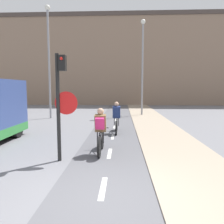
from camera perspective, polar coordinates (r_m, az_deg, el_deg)
ground_plane at (r=4.54m, az=-2.94°, el=-22.16°), size 120.00×120.00×0.00m
bike_lane at (r=4.55m, az=-2.92°, el=-21.99°), size 2.20×60.00×0.02m
sidewalk_strip at (r=4.90m, az=26.95°, el=-20.31°), size 2.40×60.00×0.05m
building_row_background at (r=30.11m, az=1.88°, el=13.05°), size 60.00×5.20×11.37m
traffic_light_pole at (r=6.50m, az=-13.23°, el=4.21°), size 0.67×0.25×3.14m
street_lamp_far at (r=16.36m, az=-16.21°, el=14.93°), size 0.36×0.36×7.80m
street_lamp_sidewalk at (r=17.54m, az=7.99°, el=13.74°), size 0.36×0.36×7.35m
cyclist_near at (r=7.20m, az=-3.02°, el=-5.30°), size 0.46×1.70×1.51m
cyclist_far at (r=10.45m, az=1.18°, el=-1.90°), size 0.46×1.67×1.51m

